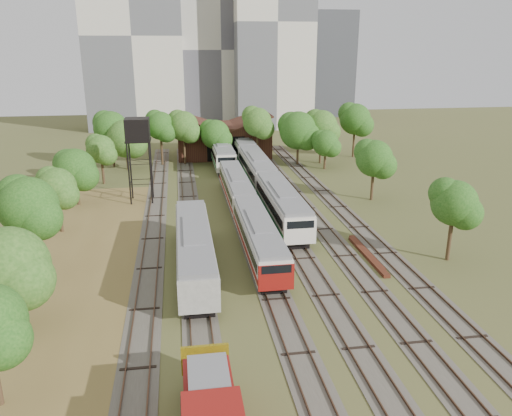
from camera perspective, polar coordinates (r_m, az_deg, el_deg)
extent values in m
plane|color=#475123|center=(37.01, 6.43, -12.47)|extent=(240.00, 240.00, 0.00)
cube|color=brown|center=(43.90, -20.18, -8.38)|extent=(14.00, 60.00, 0.04)
cube|color=#4C473D|center=(58.80, -11.47, -0.91)|extent=(2.60, 80.00, 0.06)
cube|color=#472D1E|center=(58.82, -12.17, -0.86)|extent=(0.08, 80.00, 0.14)
cube|color=#472D1E|center=(58.74, -10.77, -0.79)|extent=(0.08, 80.00, 0.14)
cube|color=#4C473D|center=(58.73, -7.57, -0.72)|extent=(2.60, 80.00, 0.06)
cube|color=#472D1E|center=(58.70, -8.27, -0.67)|extent=(0.08, 80.00, 0.14)
cube|color=#472D1E|center=(58.72, -6.88, -0.61)|extent=(0.08, 80.00, 0.14)
cube|color=#4C473D|center=(59.13, -1.76, -0.44)|extent=(2.60, 80.00, 0.06)
cube|color=#472D1E|center=(59.02, -2.45, -0.39)|extent=(0.08, 80.00, 0.14)
cube|color=#472D1E|center=(59.19, -1.07, -0.32)|extent=(0.08, 80.00, 0.14)
cube|color=#4C473D|center=(59.73, 2.05, -0.25)|extent=(2.60, 80.00, 0.06)
cube|color=#472D1E|center=(59.58, 1.38, -0.20)|extent=(0.08, 80.00, 0.14)
cube|color=#472D1E|center=(59.84, 2.73, -0.14)|extent=(0.08, 80.00, 0.14)
cube|color=#4C473D|center=(60.59, 5.77, -0.07)|extent=(2.60, 80.00, 0.06)
cube|color=#472D1E|center=(60.39, 5.11, -0.02)|extent=(0.08, 80.00, 0.14)
cube|color=#472D1E|center=(60.74, 6.43, 0.05)|extent=(0.08, 80.00, 0.14)
cube|color=#4C473D|center=(61.70, 9.37, 0.11)|extent=(2.60, 80.00, 0.06)
cube|color=#472D1E|center=(61.45, 8.74, 0.16)|extent=(0.08, 80.00, 0.14)
cube|color=#472D1E|center=(61.89, 10.00, 0.22)|extent=(0.08, 80.00, 0.14)
cube|color=black|center=(46.79, 0.29, -5.06)|extent=(2.09, 15.64, 0.76)
cube|color=silver|center=(46.20, 0.29, -3.27)|extent=(2.75, 17.00, 2.37)
cube|color=black|center=(46.10, 0.29, -2.94)|extent=(2.81, 15.64, 0.81)
cube|color=slate|center=(45.73, 0.29, -1.69)|extent=(2.53, 16.66, 0.34)
cube|color=maroon|center=(46.45, 0.29, -4.04)|extent=(2.81, 16.66, 0.43)
cube|color=maroon|center=(38.62, 2.32, -7.92)|extent=(2.79, 0.25, 2.14)
cube|color=black|center=(63.12, -2.25, 1.08)|extent=(2.09, 15.64, 0.76)
cube|color=silver|center=(62.68, -2.27, 2.45)|extent=(2.75, 17.00, 2.37)
cube|color=black|center=(62.61, -2.27, 2.71)|extent=(2.81, 15.64, 0.81)
cube|color=slate|center=(62.33, -2.29, 3.66)|extent=(2.53, 16.66, 0.34)
cube|color=maroon|center=(62.86, -2.26, 1.87)|extent=(2.81, 16.66, 0.43)
cube|color=black|center=(55.43, 2.94, -1.30)|extent=(2.33, 15.64, 0.85)
cube|color=silver|center=(54.88, 2.97, 0.43)|extent=(3.07, 17.00, 2.65)
cube|color=black|center=(54.78, 2.97, 0.74)|extent=(3.13, 15.64, 0.90)
cube|color=slate|center=(54.44, 2.99, 1.95)|extent=(2.83, 16.66, 0.38)
cube|color=#18632B|center=(55.10, 2.95, -0.31)|extent=(3.13, 16.66, 0.48)
cube|color=silver|center=(47.14, 5.06, -2.78)|extent=(3.11, 0.25, 2.39)
cube|color=black|center=(71.90, 0.10, 3.24)|extent=(2.33, 15.64, 0.85)
cube|color=silver|center=(71.48, 0.10, 4.60)|extent=(3.07, 17.00, 2.65)
cube|color=black|center=(71.41, 0.10, 4.85)|extent=(3.13, 15.64, 0.90)
cube|color=slate|center=(71.15, 0.10, 5.79)|extent=(2.83, 16.66, 0.38)
cube|color=#18632B|center=(71.66, 0.10, 4.02)|extent=(3.13, 16.66, 0.48)
cube|color=black|center=(88.77, -1.68, 6.07)|extent=(2.33, 15.64, 0.85)
cube|color=silver|center=(88.43, -1.69, 7.18)|extent=(3.07, 17.00, 2.65)
cube|color=black|center=(88.37, -1.70, 7.38)|extent=(3.13, 15.64, 0.90)
cube|color=slate|center=(88.16, -1.70, 8.15)|extent=(2.83, 16.66, 0.38)
cube|color=#18632B|center=(88.57, -1.69, 6.71)|extent=(3.13, 16.66, 0.48)
cube|color=black|center=(82.42, -3.91, 5.10)|extent=(2.29, 14.72, 0.83)
cube|color=silver|center=(82.06, -3.93, 6.27)|extent=(3.02, 16.00, 2.60)
cube|color=black|center=(81.99, -3.94, 6.49)|extent=(3.08, 14.72, 0.89)
cube|color=slate|center=(81.77, -3.96, 7.29)|extent=(2.78, 15.68, 0.37)
cube|color=#18632B|center=(82.21, -3.92, 5.77)|extent=(3.08, 15.68, 0.47)
cube|color=silver|center=(74.35, -3.38, 4.96)|extent=(3.06, 0.25, 2.34)
cube|color=maroon|center=(27.41, -5.43, -20.47)|extent=(2.53, 4.40, 1.52)
cube|color=gold|center=(29.97, -5.84, -16.82)|extent=(2.73, 0.20, 1.82)
cube|color=slate|center=(25.76, -5.42, -18.66)|extent=(2.02, 3.60, 0.20)
cube|color=black|center=(44.14, -6.98, -6.63)|extent=(2.26, 16.56, 0.82)
cube|color=gray|center=(43.47, -7.07, -4.60)|extent=(2.97, 18.00, 2.56)
cube|color=black|center=(43.35, -7.08, -4.22)|extent=(3.03, 16.56, 0.87)
cube|color=slate|center=(42.93, -7.14, -2.79)|extent=(2.74, 17.64, 0.37)
cylinder|color=black|center=(62.83, -14.31, 3.72)|extent=(0.19, 0.19, 7.67)
cylinder|color=black|center=(62.63, -11.95, 3.85)|extent=(0.19, 0.19, 7.67)
cylinder|color=black|center=(65.33, -14.12, 4.27)|extent=(0.19, 0.19, 7.67)
cylinder|color=black|center=(65.14, -11.85, 4.39)|extent=(0.19, 0.19, 7.67)
cube|color=black|center=(63.17, -13.31, 7.53)|extent=(3.02, 3.02, 0.20)
cube|color=black|center=(62.95, -13.40, 8.78)|extent=(2.88, 2.88, 2.59)
cube|color=#512517|center=(47.74, 12.65, -5.34)|extent=(0.60, 9.06, 0.30)
cube|color=#512517|center=(48.61, 12.47, -4.92)|extent=(0.51, 8.20, 0.27)
cube|color=#391A14|center=(90.45, -3.80, 7.76)|extent=(16.00, 11.00, 5.50)
cube|color=#391A14|center=(89.66, -6.43, 9.77)|extent=(8.45, 11.55, 2.96)
cube|color=#391A14|center=(90.37, -1.28, 9.94)|extent=(8.45, 11.55, 2.96)
cube|color=black|center=(85.22, -3.46, 6.76)|extent=(6.40, 0.15, 4.12)
cylinder|color=#382616|center=(38.98, -25.93, -9.74)|extent=(0.36, 0.36, 3.50)
sphere|color=#174612|center=(37.89, -26.48, -6.09)|extent=(5.58, 5.58, 5.58)
cylinder|color=#382616|center=(46.79, -24.02, -4.08)|extent=(0.36, 0.36, 4.73)
sphere|color=#174612|center=(45.64, -24.59, 0.19)|extent=(4.94, 4.94, 4.94)
cylinder|color=#382616|center=(56.15, -21.48, -0.70)|extent=(0.36, 0.36, 3.85)
sphere|color=#174612|center=(55.33, -21.83, 2.22)|extent=(4.05, 4.05, 4.05)
cylinder|color=#382616|center=(65.23, -19.73, 1.85)|extent=(0.36, 0.36, 3.53)
sphere|color=#174612|center=(64.58, -19.98, 4.17)|extent=(5.08, 5.08, 5.08)
cylinder|color=#382616|center=(74.27, -17.11, 4.14)|extent=(0.36, 0.36, 3.93)
sphere|color=#174612|center=(73.65, -17.32, 6.44)|extent=(4.01, 4.01, 4.01)
cylinder|color=#382616|center=(84.47, -16.03, 6.18)|extent=(0.36, 0.36, 4.93)
sphere|color=#174612|center=(83.82, -16.26, 8.73)|extent=(5.46, 5.46, 5.46)
cylinder|color=#382616|center=(82.32, -14.51, 5.63)|extent=(0.36, 0.36, 3.86)
sphere|color=#174612|center=(81.77, -14.67, 7.67)|extent=(5.96, 5.96, 5.96)
cylinder|color=#382616|center=(83.97, -10.73, 6.56)|extent=(0.36, 0.36, 5.11)
sphere|color=#174612|center=(83.30, -10.88, 9.22)|extent=(4.58, 4.58, 4.58)
cylinder|color=#382616|center=(84.11, -8.19, 6.66)|extent=(0.36, 0.36, 4.97)
sphere|color=#174612|center=(83.46, -8.30, 9.25)|extent=(4.91, 4.91, 4.91)
cylinder|color=#382616|center=(83.37, -4.63, 6.32)|extent=(0.36, 0.36, 3.92)
sphere|color=#174612|center=(82.82, -4.68, 8.37)|extent=(4.80, 4.80, 4.80)
cylinder|color=#382616|center=(84.12, 0.15, 6.99)|extent=(0.36, 0.36, 5.37)
sphere|color=#174612|center=(83.44, 0.15, 9.78)|extent=(4.79, 4.79, 4.79)
cylinder|color=#382616|center=(83.09, 4.78, 6.47)|extent=(0.36, 0.36, 4.47)
sphere|color=#174612|center=(82.48, 4.84, 8.82)|extent=(6.17, 6.17, 6.17)
cylinder|color=#382616|center=(84.57, 7.37, 6.73)|extent=(0.36, 0.36, 4.89)
sphere|color=#174612|center=(83.93, 7.47, 9.27)|extent=(5.26, 5.26, 5.26)
cylinder|color=#382616|center=(90.32, 11.10, 7.38)|extent=(0.36, 0.36, 5.27)
sphere|color=#174612|center=(89.69, 11.26, 9.94)|extent=(5.38, 5.38, 5.38)
cylinder|color=#382616|center=(48.59, 21.26, -3.20)|extent=(0.36, 0.36, 4.31)
sphere|color=#174612|center=(47.56, 21.71, 0.55)|extent=(4.09, 4.09, 4.09)
cylinder|color=#382616|center=(65.05, 13.15, 2.72)|extent=(0.36, 0.36, 4.24)
sphere|color=#174612|center=(64.30, 13.36, 5.54)|extent=(4.63, 4.63, 4.63)
cylinder|color=#382616|center=(80.68, 7.87, 5.58)|extent=(0.36, 0.36, 3.27)
sphere|color=#174612|center=(80.18, 7.95, 7.34)|extent=(4.14, 4.14, 4.14)
cube|color=beige|center=(126.04, -13.79, 18.51)|extent=(22.00, 16.00, 42.00)
cube|color=#B8B4A7|center=(131.15, -4.36, 17.60)|extent=(20.00, 18.00, 36.00)
cube|color=beige|center=(124.93, 1.76, 20.37)|extent=(18.00, 16.00, 48.00)
cube|color=#3A3C41|center=(147.17, 8.35, 15.94)|extent=(12.00, 12.00, 28.00)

